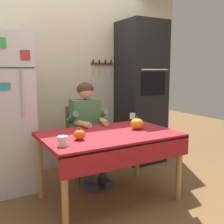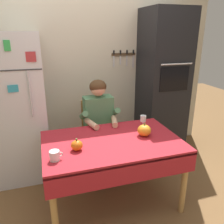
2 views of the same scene
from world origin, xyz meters
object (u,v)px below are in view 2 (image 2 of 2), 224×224
(coffee_mug, at_px, (55,156))
(pumpkin_medium, at_px, (77,145))
(refrigerator, at_px, (17,109))
(wall_oven, at_px, (162,85))
(pumpkin_large, at_px, (144,130))
(chair_behind_person, at_px, (97,131))
(wine_glass, at_px, (143,119))
(dining_table, at_px, (113,148))
(seated_person, at_px, (100,120))

(coffee_mug, distance_m, pumpkin_medium, 0.24)
(refrigerator, xyz_separation_m, wall_oven, (2.00, 0.04, 0.15))
(refrigerator, height_order, wall_oven, wall_oven)
(pumpkin_large, bearing_deg, coffee_mug, -166.64)
(chair_behind_person, bearing_deg, wine_glass, -52.42)
(dining_table, distance_m, pumpkin_large, 0.39)
(chair_behind_person, relative_size, pumpkin_medium, 7.77)
(refrigerator, bearing_deg, chair_behind_person, -5.34)
(seated_person, bearing_deg, wall_oven, 17.17)
(seated_person, height_order, pumpkin_medium, seated_person)
(coffee_mug, xyz_separation_m, wine_glass, (1.03, 0.44, 0.06))
(refrigerator, xyz_separation_m, pumpkin_medium, (0.57, -0.96, -0.11))
(wine_glass, distance_m, pumpkin_large, 0.23)
(wall_oven, xyz_separation_m, wine_glass, (-0.61, -0.68, -0.21))
(wall_oven, height_order, wine_glass, wall_oven)
(wall_oven, relative_size, seated_person, 1.69)
(wall_oven, distance_m, chair_behind_person, 1.17)
(dining_table, relative_size, chair_behind_person, 1.51)
(refrigerator, bearing_deg, pumpkin_medium, -59.16)
(wine_glass, bearing_deg, seated_person, 139.45)
(refrigerator, relative_size, seated_person, 1.45)
(refrigerator, relative_size, pumpkin_medium, 15.03)
(wall_oven, distance_m, seated_person, 1.12)
(pumpkin_medium, bearing_deg, wine_glass, 21.10)
(refrigerator, xyz_separation_m, pumpkin_large, (1.31, -0.86, -0.10))
(chair_behind_person, relative_size, seated_person, 0.75)
(wall_oven, relative_size, pumpkin_medium, 17.54)
(seated_person, relative_size, coffee_mug, 10.73)
(wine_glass, xyz_separation_m, pumpkin_large, (-0.08, -0.21, -0.04))
(refrigerator, height_order, seated_person, refrigerator)
(wall_oven, height_order, chair_behind_person, wall_oven)
(wine_glass, xyz_separation_m, pumpkin_medium, (-0.82, -0.32, -0.05))
(wine_glass, bearing_deg, pumpkin_large, -111.15)
(dining_table, relative_size, coffee_mug, 12.07)
(chair_behind_person, distance_m, pumpkin_medium, 0.99)
(wall_oven, xyz_separation_m, dining_table, (-1.05, -0.92, -0.39))
(wall_oven, relative_size, wine_glass, 14.46)
(refrigerator, xyz_separation_m, chair_behind_person, (0.97, -0.09, -0.39))
(refrigerator, relative_size, wall_oven, 0.86)
(pumpkin_medium, bearing_deg, seated_person, 59.86)
(refrigerator, height_order, coffee_mug, refrigerator)
(wall_oven, bearing_deg, chair_behind_person, -172.81)
(dining_table, height_order, seated_person, seated_person)
(refrigerator, bearing_deg, pumpkin_large, -33.15)
(pumpkin_medium, bearing_deg, wall_oven, 35.00)
(seated_person, height_order, pumpkin_large, seated_person)
(coffee_mug, relative_size, pumpkin_large, 0.79)
(wall_oven, xyz_separation_m, coffee_mug, (-1.64, -1.12, -0.27))
(wall_oven, height_order, pumpkin_medium, wall_oven)
(pumpkin_medium, bearing_deg, chair_behind_person, 65.56)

